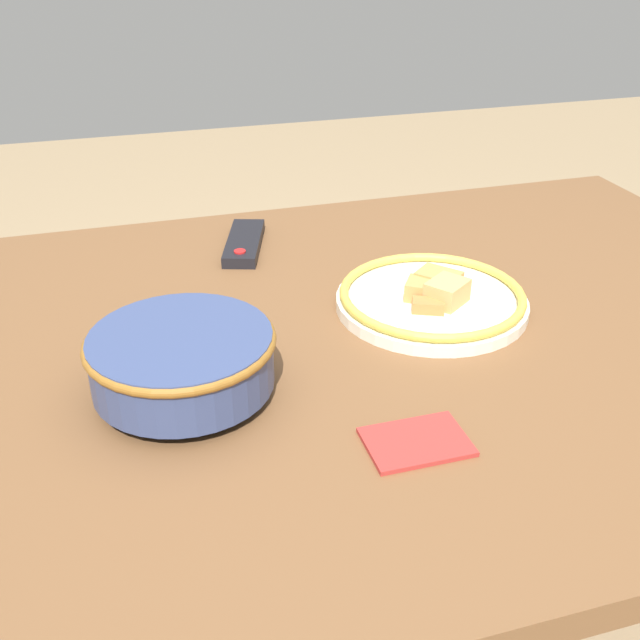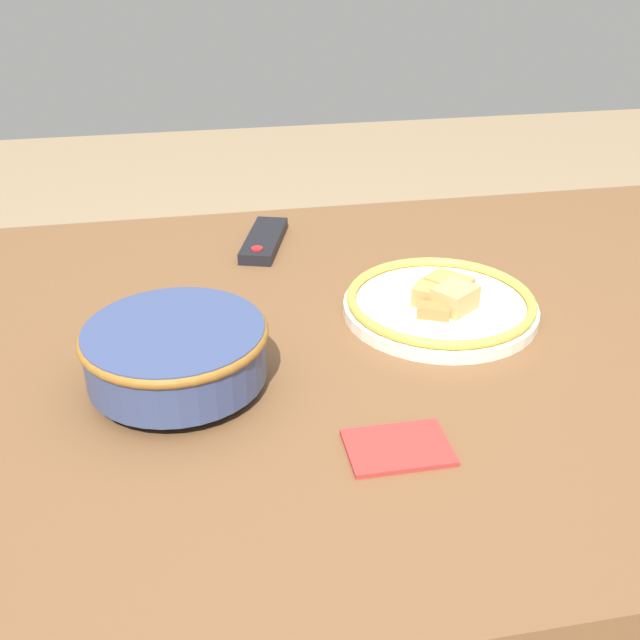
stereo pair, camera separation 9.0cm
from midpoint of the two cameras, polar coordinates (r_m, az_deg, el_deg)
dining_table at (r=1.14m, az=2.12°, el=-3.91°), size 1.46×1.05×0.74m
noodle_bowl at (r=0.95m, az=-13.15°, el=-3.03°), size 0.24×0.24×0.09m
food_plate at (r=1.15m, az=6.35°, el=1.63°), size 0.29×0.29×0.05m
tv_remote at (r=1.37m, az=-7.69°, el=5.80°), size 0.11×0.19×0.02m
folded_napkin at (r=0.88m, az=4.41°, el=-9.34°), size 0.12×0.08×0.01m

